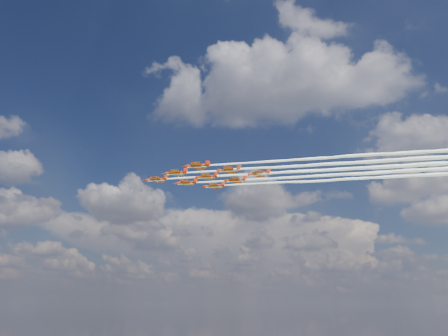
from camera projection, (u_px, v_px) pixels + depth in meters
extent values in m
cylinder|color=red|center=(156.00, 180.00, 160.35)|extent=(7.03, 1.66, 0.96)
cone|color=red|center=(145.00, 180.00, 161.16)|extent=(1.83, 1.13, 0.96)
cone|color=red|center=(167.00, 179.00, 159.59)|extent=(1.39, 1.00, 0.87)
ellipsoid|color=black|center=(152.00, 179.00, 160.79)|extent=(1.88, 0.97, 0.62)
cube|color=red|center=(158.00, 180.00, 160.26)|extent=(3.59, 8.25, 0.12)
cube|color=red|center=(165.00, 179.00, 159.70)|extent=(1.53, 3.24, 0.10)
cube|color=red|center=(166.00, 177.00, 159.91)|extent=(1.40, 0.26, 1.57)
cube|color=silver|center=(156.00, 181.00, 160.22)|extent=(6.58, 1.45, 0.10)
cylinder|color=red|center=(176.00, 173.00, 152.44)|extent=(7.03, 1.66, 0.96)
cone|color=red|center=(164.00, 174.00, 153.25)|extent=(1.83, 1.13, 0.96)
cone|color=red|center=(187.00, 172.00, 151.67)|extent=(1.39, 1.00, 0.87)
ellipsoid|color=black|center=(171.00, 172.00, 152.88)|extent=(1.88, 0.97, 0.62)
cube|color=red|center=(177.00, 173.00, 152.34)|extent=(3.59, 8.25, 0.12)
cube|color=red|center=(185.00, 172.00, 151.79)|extent=(1.53, 3.24, 0.10)
cube|color=red|center=(186.00, 170.00, 151.99)|extent=(1.40, 0.26, 1.57)
cube|color=silver|center=(176.00, 174.00, 152.31)|extent=(6.58, 1.45, 0.10)
cylinder|color=red|center=(186.00, 183.00, 164.75)|extent=(7.03, 1.66, 0.96)
cone|color=red|center=(175.00, 183.00, 165.56)|extent=(1.83, 1.13, 0.96)
cone|color=red|center=(197.00, 182.00, 163.99)|extent=(1.39, 1.00, 0.87)
ellipsoid|color=black|center=(182.00, 182.00, 165.19)|extent=(1.88, 0.97, 0.62)
cube|color=red|center=(187.00, 183.00, 164.66)|extent=(3.59, 8.25, 0.12)
cube|color=red|center=(195.00, 182.00, 164.10)|extent=(1.53, 3.24, 0.10)
cube|color=red|center=(195.00, 180.00, 164.31)|extent=(1.40, 0.26, 1.57)
cube|color=silver|center=(186.00, 184.00, 164.62)|extent=(6.58, 1.45, 0.10)
cylinder|color=red|center=(197.00, 166.00, 144.52)|extent=(7.03, 1.66, 0.96)
cone|color=red|center=(184.00, 167.00, 145.33)|extent=(1.83, 1.13, 0.96)
cone|color=red|center=(209.00, 165.00, 143.76)|extent=(1.39, 1.00, 0.87)
ellipsoid|color=black|center=(192.00, 165.00, 144.96)|extent=(1.88, 0.97, 0.62)
cube|color=red|center=(198.00, 166.00, 144.43)|extent=(3.59, 8.25, 0.12)
cube|color=red|center=(207.00, 165.00, 143.87)|extent=(1.53, 3.24, 0.10)
cube|color=red|center=(208.00, 163.00, 144.08)|extent=(1.40, 0.26, 1.57)
cube|color=silver|center=(197.00, 167.00, 144.39)|extent=(6.58, 1.45, 0.10)
cylinder|color=red|center=(206.00, 177.00, 156.84)|extent=(7.03, 1.66, 0.96)
cone|color=red|center=(195.00, 177.00, 157.65)|extent=(1.83, 1.13, 0.96)
cone|color=red|center=(217.00, 176.00, 156.07)|extent=(1.39, 1.00, 0.87)
ellipsoid|color=black|center=(202.00, 176.00, 157.28)|extent=(1.88, 0.97, 0.62)
cube|color=red|center=(207.00, 177.00, 156.74)|extent=(3.59, 8.25, 0.12)
cube|color=red|center=(216.00, 176.00, 156.19)|extent=(1.53, 3.24, 0.10)
cube|color=red|center=(216.00, 174.00, 156.39)|extent=(1.40, 0.26, 1.57)
cube|color=silver|center=(206.00, 178.00, 156.71)|extent=(6.58, 1.45, 0.10)
cylinder|color=red|center=(214.00, 186.00, 169.15)|extent=(7.03, 1.66, 0.96)
cone|color=red|center=(203.00, 187.00, 169.96)|extent=(1.83, 1.13, 0.96)
cone|color=red|center=(225.00, 186.00, 168.39)|extent=(1.39, 1.00, 0.87)
ellipsoid|color=black|center=(210.00, 185.00, 169.59)|extent=(1.88, 0.97, 0.62)
cube|color=red|center=(215.00, 186.00, 169.06)|extent=(3.59, 8.25, 0.12)
cube|color=red|center=(223.00, 186.00, 168.50)|extent=(1.53, 3.24, 0.10)
cube|color=red|center=(223.00, 184.00, 168.71)|extent=(1.40, 0.26, 1.57)
cube|color=silver|center=(214.00, 187.00, 169.02)|extent=(6.58, 1.45, 0.10)
cylinder|color=red|center=(229.00, 170.00, 148.92)|extent=(7.03, 1.66, 0.96)
cone|color=red|center=(216.00, 171.00, 149.73)|extent=(1.83, 1.13, 0.96)
cone|color=red|center=(241.00, 169.00, 148.16)|extent=(1.39, 1.00, 0.87)
ellipsoid|color=black|center=(224.00, 169.00, 149.36)|extent=(1.88, 0.97, 0.62)
cube|color=red|center=(230.00, 170.00, 148.83)|extent=(3.59, 8.25, 0.12)
cube|color=red|center=(239.00, 169.00, 148.27)|extent=(1.53, 3.24, 0.10)
cube|color=red|center=(239.00, 167.00, 148.47)|extent=(1.40, 0.26, 1.57)
cube|color=silver|center=(229.00, 171.00, 148.79)|extent=(6.58, 1.45, 0.10)
cylinder|color=red|center=(235.00, 180.00, 161.24)|extent=(7.03, 1.66, 0.96)
cone|color=red|center=(224.00, 181.00, 162.05)|extent=(1.83, 1.13, 0.96)
cone|color=red|center=(246.00, 180.00, 160.47)|extent=(1.39, 1.00, 0.87)
ellipsoid|color=black|center=(231.00, 179.00, 161.68)|extent=(1.88, 0.97, 0.62)
cube|color=red|center=(236.00, 180.00, 161.14)|extent=(3.59, 8.25, 0.12)
cube|color=red|center=(245.00, 180.00, 160.59)|extent=(1.53, 3.24, 0.10)
cube|color=red|center=(245.00, 178.00, 160.79)|extent=(1.40, 0.26, 1.57)
cube|color=silver|center=(235.00, 181.00, 161.11)|extent=(6.58, 1.45, 0.10)
cylinder|color=red|center=(258.00, 174.00, 153.32)|extent=(7.03, 1.66, 0.96)
cone|color=red|center=(246.00, 174.00, 154.13)|extent=(1.83, 1.13, 0.96)
cone|color=red|center=(270.00, 173.00, 152.56)|extent=(1.39, 1.00, 0.87)
ellipsoid|color=black|center=(254.00, 173.00, 153.76)|extent=(1.88, 0.97, 0.62)
cube|color=red|center=(260.00, 174.00, 153.23)|extent=(3.59, 8.25, 0.12)
cube|color=red|center=(268.00, 173.00, 152.67)|extent=(1.53, 3.24, 0.10)
cube|color=red|center=(269.00, 171.00, 152.87)|extent=(1.40, 0.26, 1.57)
cube|color=silver|center=(259.00, 175.00, 153.19)|extent=(6.58, 1.45, 0.10)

